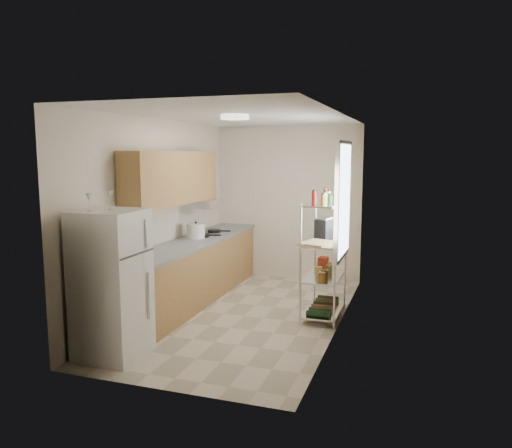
% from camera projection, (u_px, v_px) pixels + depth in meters
% --- Properties ---
extents(room, '(2.52, 4.42, 2.62)m').
position_uv_depth(room, '(244.00, 219.00, 6.44)').
color(room, beige).
rests_on(room, ground).
extents(counter_run, '(0.63, 3.51, 0.90)m').
position_uv_depth(counter_run, '(195.00, 270.00, 7.26)').
color(counter_run, '#AF7C4B').
rests_on(counter_run, ground).
extents(upper_cabinets, '(0.33, 2.20, 0.72)m').
position_uv_depth(upper_cabinets, '(173.00, 178.00, 6.79)').
color(upper_cabinets, '#AF7C4B').
rests_on(upper_cabinets, room).
extents(range_hood, '(0.50, 0.60, 0.12)m').
position_uv_depth(range_hood, '(202.00, 203.00, 7.58)').
color(range_hood, '#B7BABC').
rests_on(range_hood, room).
extents(window, '(0.06, 1.00, 1.46)m').
position_uv_depth(window, '(343.00, 200.00, 6.34)').
color(window, white).
rests_on(window, room).
extents(bakers_rack, '(0.45, 0.90, 1.73)m').
position_uv_depth(bakers_rack, '(325.00, 234.00, 6.42)').
color(bakers_rack, silver).
rests_on(bakers_rack, ground).
extents(ceiling_dome, '(0.34, 0.34, 0.05)m').
position_uv_depth(ceiling_dome, '(235.00, 117.00, 5.97)').
color(ceiling_dome, white).
rests_on(ceiling_dome, room).
extents(refrigerator, '(0.64, 0.64, 1.56)m').
position_uv_depth(refrigerator, '(111.00, 284.00, 5.22)').
color(refrigerator, silver).
rests_on(refrigerator, ground).
extents(wine_glass_a, '(0.07, 0.07, 0.20)m').
position_uv_depth(wine_glass_a, '(110.00, 200.00, 5.12)').
color(wine_glass_a, silver).
rests_on(wine_glass_a, refrigerator).
extents(wine_glass_b, '(0.07, 0.07, 0.18)m').
position_uv_depth(wine_glass_b, '(89.00, 202.00, 4.97)').
color(wine_glass_b, silver).
rests_on(wine_glass_b, refrigerator).
extents(rice_cooker, '(0.27, 0.27, 0.22)m').
position_uv_depth(rice_cooker, '(196.00, 231.00, 7.34)').
color(rice_cooker, white).
rests_on(rice_cooker, counter_run).
extents(frying_pan_large, '(0.36, 0.36, 0.05)m').
position_uv_depth(frying_pan_large, '(200.00, 235.00, 7.44)').
color(frying_pan_large, black).
rests_on(frying_pan_large, counter_run).
extents(frying_pan_small, '(0.25, 0.25, 0.04)m').
position_uv_depth(frying_pan_small, '(214.00, 231.00, 7.88)').
color(frying_pan_small, black).
rests_on(frying_pan_small, counter_run).
extents(cutting_board, '(0.45, 0.51, 0.03)m').
position_uv_depth(cutting_board, '(317.00, 243.00, 6.24)').
color(cutting_board, tan).
rests_on(cutting_board, bakers_rack).
extents(espresso_machine, '(0.22, 0.28, 0.29)m').
position_uv_depth(espresso_machine, '(324.00, 228.00, 6.60)').
color(espresso_machine, black).
rests_on(espresso_machine, bakers_rack).
extents(storage_bag, '(0.13, 0.17, 0.18)m').
position_uv_depth(storage_bag, '(323.00, 264.00, 6.78)').
color(storage_bag, maroon).
rests_on(storage_bag, bakers_rack).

